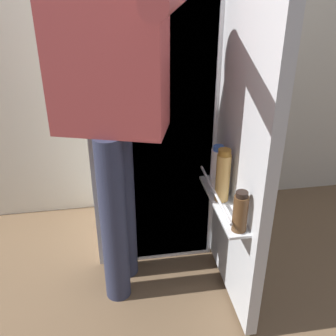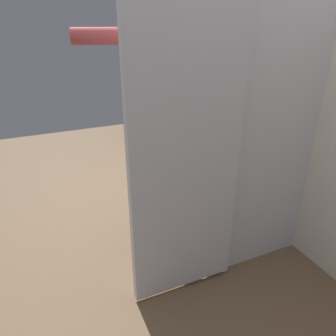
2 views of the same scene
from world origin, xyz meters
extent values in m
plane|color=brown|center=(0.00, 0.00, 0.00)|extent=(5.75, 5.75, 0.00)
cube|color=silver|center=(0.00, 0.54, 0.80)|extent=(0.61, 0.58, 1.61)
cube|color=white|center=(0.00, 0.25, 0.80)|extent=(0.57, 0.01, 1.57)
cube|color=white|center=(0.00, 0.30, 0.91)|extent=(0.53, 0.09, 0.01)
cube|color=silver|center=(0.33, -0.05, 0.80)|extent=(0.05, 0.60, 1.55)
cube|color=white|center=(0.26, -0.05, 0.52)|extent=(0.09, 0.49, 0.01)
cylinder|color=silver|center=(0.22, -0.05, 0.58)|extent=(0.01, 0.47, 0.01)
cylinder|color=white|center=(0.26, 0.07, 0.63)|extent=(0.06, 0.06, 0.20)
cylinder|color=#335BB2|center=(0.26, 0.07, 0.74)|extent=(0.05, 0.05, 0.02)
cylinder|color=brown|center=(0.26, -0.25, 0.60)|extent=(0.06, 0.06, 0.15)
cylinder|color=black|center=(0.26, -0.25, 0.69)|extent=(0.05, 0.05, 0.02)
cylinder|color=tan|center=(0.26, -0.02, 0.64)|extent=(0.06, 0.06, 0.22)
cylinder|color=#996623|center=(0.26, -0.02, 0.76)|extent=(0.05, 0.05, 0.02)
cylinder|color=#2D334C|center=(-0.17, 0.18, 0.42)|extent=(0.12, 0.12, 0.84)
cylinder|color=#2D334C|center=(-0.22, 0.03, 0.42)|extent=(0.12, 0.12, 0.84)
cube|color=#9E3D3D|center=(-0.19, 0.10, 1.14)|extent=(0.50, 0.35, 0.60)
cylinder|color=#9E3D3D|center=(-0.12, 0.31, 1.12)|extent=(0.08, 0.08, 0.56)
camera|label=1|loc=(-0.22, -1.47, 1.48)|focal=43.12mm
camera|label=2|loc=(1.61, -0.71, 1.46)|focal=34.26mm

